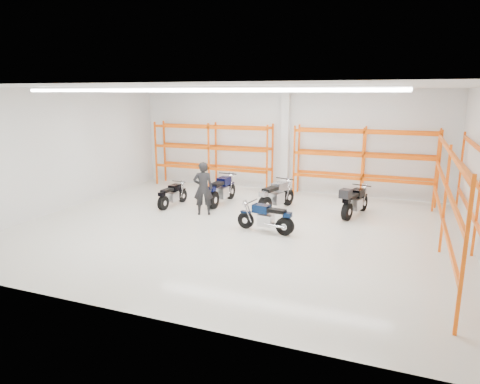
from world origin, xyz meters
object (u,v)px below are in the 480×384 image
at_px(motorcycle_back_a, 172,196).
at_px(standing_man, 203,188).
at_px(motorcycle_back_b, 221,191).
at_px(structural_column, 285,141).
at_px(motorcycle_back_c, 275,197).
at_px(motorcycle_back_d, 354,202).
at_px(motorcycle_main, 268,218).

height_order(motorcycle_back_a, standing_man, standing_man).
distance_m(motorcycle_back_b, structural_column, 4.03).
bearing_deg(motorcycle_back_c, standing_man, -147.34).
bearing_deg(standing_man, motorcycle_back_c, -171.91).
bearing_deg(motorcycle_back_d, motorcycle_back_b, -178.74).
height_order(motorcycle_back_a, motorcycle_back_b, motorcycle_back_b).
bearing_deg(motorcycle_back_d, motorcycle_back_c, -175.72).
bearing_deg(structural_column, motorcycle_back_d, -42.42).
relative_size(motorcycle_main, motorcycle_back_c, 0.86).
bearing_deg(standing_man, motorcycle_back_a, -43.26).
distance_m(motorcycle_back_c, motorcycle_back_d, 2.84).
distance_m(motorcycle_back_a, motorcycle_back_d, 6.85).
relative_size(motorcycle_back_d, standing_man, 1.13).
distance_m(motorcycle_back_a, motorcycle_back_b, 1.94).
bearing_deg(motorcycle_back_c, motorcycle_main, -78.69).
bearing_deg(structural_column, standing_man, -109.77).
height_order(motorcycle_back_a, motorcycle_back_d, motorcycle_back_d).
distance_m(motorcycle_back_a, structural_column, 5.70).
relative_size(motorcycle_back_c, standing_man, 1.17).
bearing_deg(motorcycle_back_d, structural_column, 137.58).
bearing_deg(motorcycle_back_d, motorcycle_back_a, -170.60).
height_order(motorcycle_back_c, motorcycle_back_d, motorcycle_back_d).
bearing_deg(motorcycle_back_b, standing_man, -90.34).
bearing_deg(motorcycle_back_a, structural_column, 51.51).
bearing_deg(motorcycle_main, motorcycle_back_a, 159.39).
height_order(motorcycle_back_c, standing_man, standing_man).
relative_size(standing_man, structural_column, 0.43).
bearing_deg(standing_man, motorcycle_back_b, -114.91).
xyz_separation_m(motorcycle_main, motorcycle_back_b, (-2.79, 2.67, 0.09)).
distance_m(motorcycle_back_b, standing_man, 1.62).
distance_m(motorcycle_back_b, motorcycle_back_c, 2.27).
relative_size(motorcycle_back_a, motorcycle_back_d, 0.85).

